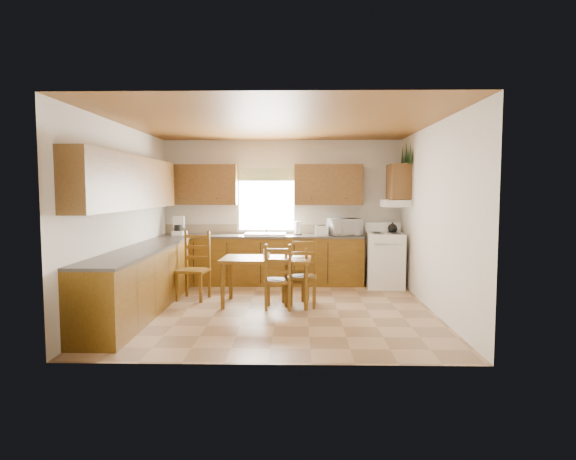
{
  "coord_description": "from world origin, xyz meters",
  "views": [
    {
      "loc": [
        0.3,
        -6.94,
        1.74
      ],
      "look_at": [
        0.15,
        0.3,
        1.15
      ],
      "focal_mm": 30.0,
      "sensor_mm": 36.0,
      "label": 1
    }
  ],
  "objects_px": {
    "stove": "(385,261)",
    "dining_table": "(267,281)",
    "microwave": "(345,227)",
    "chair_near_left": "(279,276)",
    "chair_far_right": "(302,272)",
    "chair_near_right": "(295,276)",
    "chair_far_left": "(193,266)"
  },
  "relations": [
    {
      "from": "stove",
      "to": "chair_near_right",
      "type": "height_order",
      "value": "stove"
    },
    {
      "from": "chair_near_right",
      "to": "chair_far_left",
      "type": "distance_m",
      "value": 1.66
    },
    {
      "from": "stove",
      "to": "chair_far_right",
      "type": "distance_m",
      "value": 2.11
    },
    {
      "from": "chair_far_right",
      "to": "dining_table",
      "type": "bearing_deg",
      "value": 176.63
    },
    {
      "from": "microwave",
      "to": "chair_near_left",
      "type": "relative_size",
      "value": 0.54
    },
    {
      "from": "chair_near_left",
      "to": "microwave",
      "type": "bearing_deg",
      "value": -118.48
    },
    {
      "from": "chair_near_left",
      "to": "chair_far_left",
      "type": "distance_m",
      "value": 1.51
    },
    {
      "from": "stove",
      "to": "chair_near_left",
      "type": "height_order",
      "value": "chair_near_left"
    },
    {
      "from": "chair_far_right",
      "to": "chair_near_left",
      "type": "bearing_deg",
      "value": -149.71
    },
    {
      "from": "microwave",
      "to": "chair_far_right",
      "type": "height_order",
      "value": "microwave"
    },
    {
      "from": "microwave",
      "to": "chair_near_left",
      "type": "bearing_deg",
      "value": -140.6
    },
    {
      "from": "microwave",
      "to": "chair_near_left",
      "type": "height_order",
      "value": "microwave"
    },
    {
      "from": "dining_table",
      "to": "chair_far_right",
      "type": "bearing_deg",
      "value": -4.75
    },
    {
      "from": "chair_near_left",
      "to": "chair_far_left",
      "type": "height_order",
      "value": "chair_far_left"
    },
    {
      "from": "chair_far_left",
      "to": "dining_table",
      "type": "bearing_deg",
      "value": -4.63
    },
    {
      "from": "dining_table",
      "to": "chair_far_right",
      "type": "height_order",
      "value": "chair_far_right"
    },
    {
      "from": "stove",
      "to": "dining_table",
      "type": "relative_size",
      "value": 0.71
    },
    {
      "from": "chair_near_left",
      "to": "chair_far_right",
      "type": "height_order",
      "value": "chair_far_right"
    },
    {
      "from": "chair_near_right",
      "to": "stove",
      "type": "bearing_deg",
      "value": -150.35
    },
    {
      "from": "chair_far_left",
      "to": "chair_far_right",
      "type": "relative_size",
      "value": 1.06
    },
    {
      "from": "chair_far_left",
      "to": "chair_far_right",
      "type": "distance_m",
      "value": 1.78
    },
    {
      "from": "stove",
      "to": "microwave",
      "type": "relative_size",
      "value": 1.84
    },
    {
      "from": "dining_table",
      "to": "chair_far_left",
      "type": "xyz_separation_m",
      "value": [
        -1.2,
        0.32,
        0.18
      ]
    },
    {
      "from": "dining_table",
      "to": "chair_near_right",
      "type": "relative_size",
      "value": 1.54
    },
    {
      "from": "microwave",
      "to": "chair_near_left",
      "type": "xyz_separation_m",
      "value": [
        -1.14,
        -1.85,
        -0.59
      ]
    },
    {
      "from": "stove",
      "to": "dining_table",
      "type": "bearing_deg",
      "value": -141.03
    },
    {
      "from": "chair_far_left",
      "to": "chair_far_right",
      "type": "height_order",
      "value": "chair_far_left"
    },
    {
      "from": "chair_far_left",
      "to": "microwave",
      "type": "bearing_deg",
      "value": 37.42
    },
    {
      "from": "stove",
      "to": "chair_far_left",
      "type": "xyz_separation_m",
      "value": [
        -3.26,
        -1.07,
        0.06
      ]
    },
    {
      "from": "microwave",
      "to": "chair_near_right",
      "type": "relative_size",
      "value": 0.6
    },
    {
      "from": "chair_near_left",
      "to": "chair_far_left",
      "type": "relative_size",
      "value": 0.89
    },
    {
      "from": "dining_table",
      "to": "chair_far_left",
      "type": "height_order",
      "value": "chair_far_left"
    }
  ]
}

